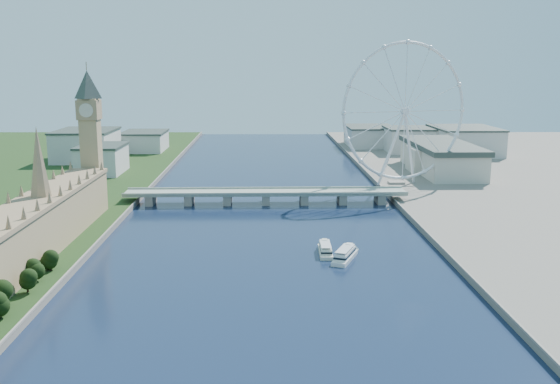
{
  "coord_description": "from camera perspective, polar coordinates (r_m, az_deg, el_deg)",
  "views": [
    {
      "loc": [
        -1.79,
        -179.57,
        104.96
      ],
      "look_at": [
        8.74,
        210.0,
        27.0
      ],
      "focal_mm": 40.0,
      "sensor_mm": 36.0,
      "label": 1
    }
  ],
  "objects": [
    {
      "name": "tour_boat_far",
      "position": [
        350.49,
        5.94,
        -6.18
      ],
      "size": [
        19.84,
        32.83,
        7.12
      ],
      "primitive_type": null,
      "rotation": [
        0.0,
        0.0,
        -0.39
      ],
      "color": "silver",
      "rests_on": "ground"
    },
    {
      "name": "westminster_bridge",
      "position": [
        489.56,
        -1.31,
        -0.28
      ],
      "size": [
        220.0,
        22.0,
        9.5
      ],
      "color": "gray",
      "rests_on": "ground"
    },
    {
      "name": "big_ben",
      "position": [
        476.21,
        -17.01,
        6.2
      ],
      "size": [
        20.02,
        20.02,
        110.0
      ],
      "color": "tan",
      "rests_on": "ground"
    },
    {
      "name": "parliament_range",
      "position": [
        381.59,
        -20.84,
        -2.54
      ],
      "size": [
        24.0,
        200.0,
        70.0
      ],
      "color": "tan",
      "rests_on": "ground"
    },
    {
      "name": "tour_boat_near",
      "position": [
        360.43,
        4.17,
        -5.65
      ],
      "size": [
        8.44,
        29.86,
        6.55
      ],
      "primitive_type": null,
      "rotation": [
        0.0,
        0.0,
        -0.03
      ],
      "color": "silver",
      "rests_on": "ground"
    },
    {
      "name": "city_skyline",
      "position": [
        746.0,
        1.62,
        4.53
      ],
      "size": [
        505.0,
        280.0,
        32.0
      ],
      "color": "beige",
      "rests_on": "ground"
    },
    {
      "name": "london_eye",
      "position": [
        549.62,
        11.35,
        7.19
      ],
      "size": [
        113.6,
        39.12,
        124.3
      ],
      "color": "silver",
      "rests_on": "ground"
    },
    {
      "name": "county_hall",
      "position": [
        643.31,
        14.43,
        1.56
      ],
      "size": [
        54.0,
        144.0,
        35.0
      ],
      "primitive_type": null,
      "color": "beige",
      "rests_on": "ground"
    }
  ]
}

